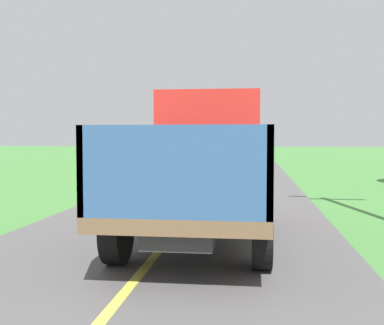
{
  "coord_description": "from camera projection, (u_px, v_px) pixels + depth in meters",
  "views": [
    {
      "loc": [
        1.51,
        3.68,
        1.94
      ],
      "look_at": [
        0.23,
        13.51,
        1.4
      ],
      "focal_mm": 44.03,
      "sensor_mm": 36.0,
      "label": 1
    }
  ],
  "objects": [
    {
      "name": "banana_truck_near",
      "position": [
        206.0,
        161.0,
        9.04
      ],
      "size": [
        2.38,
        5.82,
        2.8
      ],
      "color": "#2D2D30",
      "rests_on": "road_surface"
    }
  ]
}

